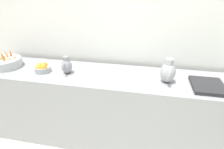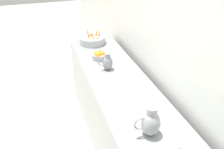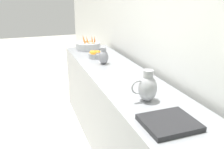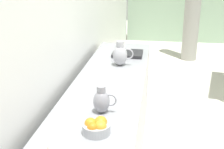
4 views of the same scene
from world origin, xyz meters
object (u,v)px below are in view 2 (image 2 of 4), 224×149
metal_pitcher_short (107,62)px  metal_pitcher_tall (150,122)px  orange_bowl (99,55)px  vegetable_colander (92,40)px

metal_pitcher_short → metal_pitcher_tall: bearing=90.3°
orange_bowl → metal_pitcher_short: 0.29m
vegetable_colander → metal_pitcher_tall: size_ratio=1.45×
orange_bowl → metal_pitcher_tall: (-0.03, 1.37, 0.07)m
vegetable_colander → orange_bowl: 0.52m
orange_bowl → metal_pitcher_tall: 1.38m
metal_pitcher_tall → metal_pitcher_short: 1.08m
orange_bowl → metal_pitcher_short: bearing=94.1°
orange_bowl → metal_pitcher_short: (-0.02, 0.29, 0.04)m
vegetable_colander → metal_pitcher_tall: bearing=89.4°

